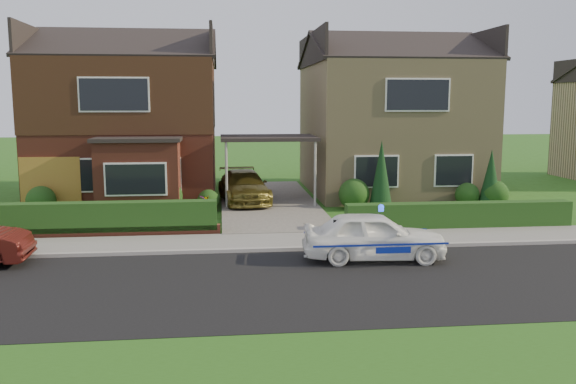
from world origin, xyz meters
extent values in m
plane|color=#265115|center=(0.00, 0.00, 0.00)|extent=(120.00, 120.00, 0.00)
cube|color=black|center=(0.00, 0.00, 0.00)|extent=(60.00, 6.00, 0.02)
cube|color=#9E9993|center=(0.00, 3.05, 0.06)|extent=(60.00, 0.16, 0.12)
cube|color=slate|center=(0.00, 4.10, 0.05)|extent=(60.00, 2.00, 0.10)
cube|color=#265115|center=(0.00, -5.00, 0.00)|extent=(60.00, 4.00, 0.01)
cube|color=#666059|center=(0.00, 11.00, 0.06)|extent=(3.80, 12.00, 0.12)
cube|color=brown|center=(-5.80, 14.00, 2.90)|extent=(7.20, 8.00, 5.80)
cube|color=white|center=(-7.38, 9.98, 1.40)|extent=(1.80, 0.08, 1.30)
cube|color=white|center=(-4.22, 9.98, 1.40)|extent=(1.60, 0.08, 1.30)
cube|color=white|center=(-5.80, 9.98, 4.40)|extent=(2.60, 0.08, 1.30)
cube|color=black|center=(-5.80, 14.00, 4.35)|extent=(7.26, 8.06, 2.90)
cube|color=brown|center=(-4.94, 9.30, 1.35)|extent=(3.00, 1.40, 2.70)
cube|color=black|center=(-4.94, 9.30, 2.77)|extent=(3.20, 1.60, 0.14)
cube|color=tan|center=(5.80, 14.00, 2.90)|extent=(7.20, 8.00, 5.80)
cube|color=white|center=(4.22, 9.98, 1.40)|extent=(1.80, 0.08, 1.30)
cube|color=white|center=(7.38, 9.98, 1.40)|extent=(1.60, 0.08, 1.30)
cube|color=white|center=(5.80, 9.98, 4.40)|extent=(2.60, 0.08, 1.30)
cube|color=black|center=(0.00, 11.00, 2.70)|extent=(3.80, 3.00, 0.14)
cylinder|color=gray|center=(-1.70, 9.60, 1.35)|extent=(0.10, 0.10, 2.70)
cylinder|color=gray|center=(1.70, 9.60, 1.35)|extent=(0.10, 0.10, 2.70)
cube|color=brown|center=(-8.25, 9.96, 1.05)|extent=(2.20, 0.10, 2.10)
cube|color=brown|center=(-5.80, 5.30, 0.18)|extent=(7.70, 0.25, 0.36)
cube|color=black|center=(-5.80, 5.45, 0.00)|extent=(7.50, 0.55, 0.90)
cube|color=black|center=(5.80, 5.35, 0.00)|extent=(7.50, 0.55, 0.80)
sphere|color=black|center=(-8.50, 9.50, 0.54)|extent=(1.08, 1.08, 1.08)
sphere|color=black|center=(-4.00, 9.30, 0.66)|extent=(1.32, 1.32, 1.32)
sphere|color=black|center=(-2.40, 9.60, 0.42)|extent=(0.84, 0.84, 0.84)
sphere|color=black|center=(3.20, 9.40, 0.60)|extent=(1.20, 1.20, 1.20)
sphere|color=black|center=(7.80, 9.50, 0.48)|extent=(0.96, 0.96, 0.96)
sphere|color=black|center=(8.80, 9.20, 0.54)|extent=(1.08, 1.08, 1.08)
cone|color=black|center=(4.20, 9.20, 1.30)|extent=(0.90, 0.90, 2.60)
cone|color=black|center=(8.60, 9.20, 1.10)|extent=(0.90, 0.90, 2.20)
imported|color=white|center=(2.08, 1.88, 0.64)|extent=(1.78, 3.85, 1.28)
sphere|color=#193FF2|center=(2.27, 1.88, 1.36)|extent=(0.17, 0.17, 0.17)
cube|color=navy|center=(2.08, 1.12, 0.59)|extent=(3.45, 0.02, 0.05)
cube|color=navy|center=(2.08, 2.64, 0.59)|extent=(3.45, 0.01, 0.05)
ellipsoid|color=black|center=(1.03, 1.78, 0.90)|extent=(0.22, 0.17, 0.21)
sphere|color=white|center=(1.04, 1.72, 0.89)|extent=(0.11, 0.11, 0.11)
sphere|color=black|center=(1.05, 1.76, 1.04)|extent=(0.13, 0.13, 0.13)
cone|color=black|center=(1.00, 1.77, 1.11)|extent=(0.04, 0.04, 0.05)
cone|color=black|center=(1.09, 1.77, 1.11)|extent=(0.04, 0.04, 0.05)
imported|color=olive|center=(-1.00, 10.93, 0.75)|extent=(2.22, 4.48, 1.25)
imported|color=gray|center=(-2.50, 9.00, 0.35)|extent=(0.50, 0.48, 0.71)
imported|color=gray|center=(-2.50, 7.97, 0.42)|extent=(0.50, 0.50, 0.84)
camera|label=1|loc=(-1.88, -13.44, 4.17)|focal=38.00mm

